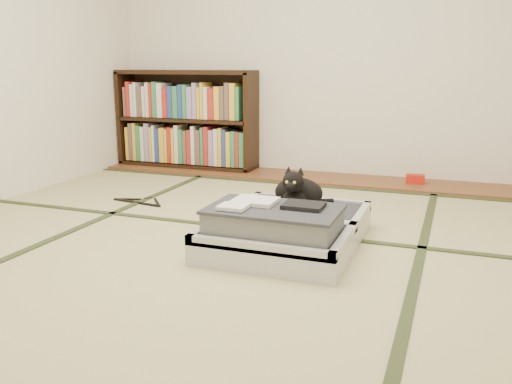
% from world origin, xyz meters
% --- Properties ---
extents(floor, '(4.50, 4.50, 0.00)m').
position_xyz_m(floor, '(0.00, 0.00, 0.00)').
color(floor, tan).
rests_on(floor, ground).
extents(wood_strip, '(4.00, 0.50, 0.02)m').
position_xyz_m(wood_strip, '(0.00, 2.00, 0.01)').
color(wood_strip, brown).
rests_on(wood_strip, ground).
extents(red_item, '(0.16, 0.10, 0.07)m').
position_xyz_m(red_item, '(0.83, 2.03, 0.06)').
color(red_item, red).
rests_on(red_item, wood_strip).
extents(tatami_borders, '(4.00, 4.50, 0.01)m').
position_xyz_m(tatami_borders, '(0.00, 0.49, 0.00)').
color(tatami_borders, '#2D381E').
rests_on(tatami_borders, ground).
extents(bookcase, '(1.36, 0.31, 0.92)m').
position_xyz_m(bookcase, '(-1.30, 2.07, 0.45)').
color(bookcase, black).
rests_on(bookcase, wood_strip).
extents(suitcase, '(0.76, 1.01, 0.30)m').
position_xyz_m(suitcase, '(0.29, 0.16, 0.10)').
color(suitcase, silver).
rests_on(suitcase, floor).
extents(cat, '(0.34, 0.34, 0.27)m').
position_xyz_m(cat, '(0.27, 0.46, 0.25)').
color(cat, black).
rests_on(cat, suitcase).
extents(cable_coil, '(0.10, 0.10, 0.03)m').
position_xyz_m(cable_coil, '(0.45, 0.49, 0.16)').
color(cable_coil, white).
rests_on(cable_coil, suitcase).
extents(hanger, '(0.43, 0.22, 0.01)m').
position_xyz_m(hanger, '(-0.99, 0.73, 0.01)').
color(hanger, black).
rests_on(hanger, floor).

